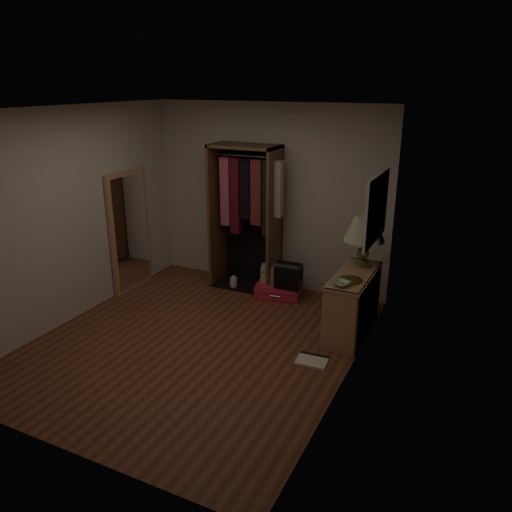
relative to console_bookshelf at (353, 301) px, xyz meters
The scene contains 13 objects.
ground 1.90m from the console_bookshelf, 146.01° to the right, with size 4.00×4.00×0.00m, color #5E2F1A.
room_walls 2.08m from the console_bookshelf, 145.82° to the right, with size 3.52×4.02×2.60m.
console_bookshelf is the anchor object (origin of this frame).
open_wardrobe 2.06m from the console_bookshelf, 157.23° to the left, with size 1.04×0.50×2.05m.
floor_mirror 3.27m from the console_bookshelf, behind, with size 0.06×0.80×1.70m.
pink_suitcase 1.36m from the console_bookshelf, 154.78° to the left, with size 0.69×0.56×0.19m.
train_case 1.46m from the console_bookshelf, 154.42° to the left, with size 0.39×0.32×0.24m.
black_bag 1.15m from the console_bookshelf, 153.90° to the left, with size 0.35×0.23×0.37m.
table_lamp 0.85m from the console_bookshelf, 89.33° to the left, with size 0.64×0.64×0.61m.
brass_tray 0.44m from the console_bookshelf, 89.21° to the right, with size 0.31×0.31×0.02m.
ceramic_bowl 0.58m from the console_bookshelf, 96.12° to the right, with size 0.19×0.19×0.05m, color #99B597.
white_jug 2.02m from the console_bookshelf, 163.56° to the left, with size 0.12×0.12×0.19m.
floor_book 0.96m from the console_bookshelf, 102.38° to the right, with size 0.35×0.28×0.03m.
Camera 1 is at (2.84, -4.32, 2.87)m, focal length 35.00 mm.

